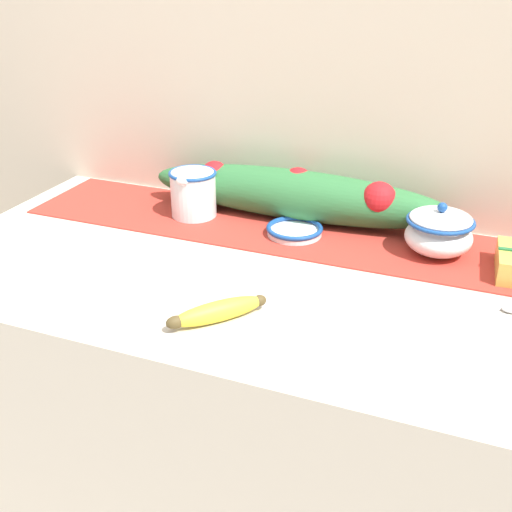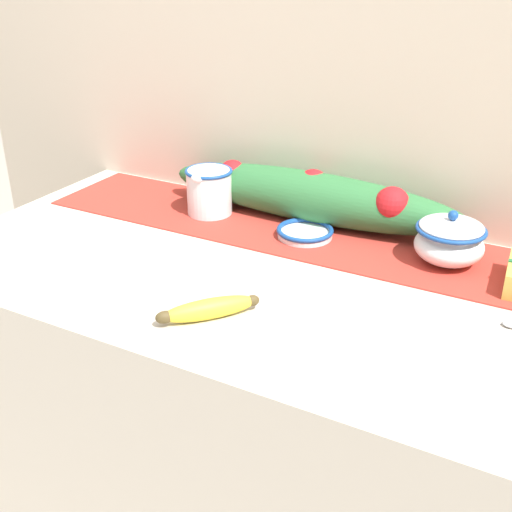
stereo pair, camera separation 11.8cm
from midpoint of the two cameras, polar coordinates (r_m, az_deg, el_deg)
countertop at (r=1.50m, az=-2.72°, el=-16.72°), size 1.30×0.67×0.91m
back_wall at (r=1.46m, az=2.60°, el=15.24°), size 2.10×0.04×2.40m
table_runner at (r=1.41m, az=0.21°, el=2.27°), size 1.19×0.26×0.00m
cream_pitcher at (r=1.48m, az=-7.87°, el=5.64°), size 0.11×0.13×0.11m
sugar_bowl at (r=1.31m, az=13.53°, el=2.07°), size 0.14×0.14×0.11m
small_dish at (r=1.38m, az=1.00°, el=2.26°), size 0.12×0.12×0.02m
banana at (r=1.07m, az=-6.59°, el=-5.00°), size 0.14×0.15×0.04m
spoon at (r=1.16m, az=18.33°, el=-4.56°), size 0.17×0.06×0.01m
poinsettia_garland at (r=1.44m, az=1.31°, el=5.49°), size 0.71×0.12×0.12m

